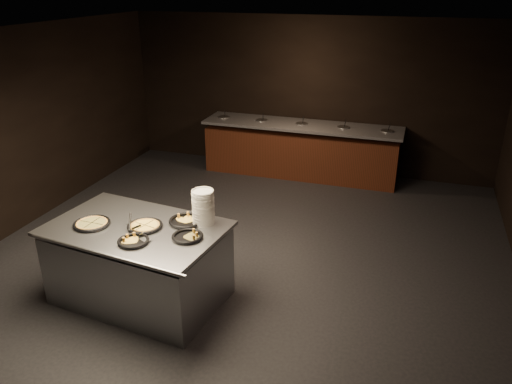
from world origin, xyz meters
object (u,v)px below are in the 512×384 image
pan_veggie_whole (92,223)px  pan_cheese_whole (145,226)px  plate_stack (203,207)px  serving_counter (139,264)px

pan_veggie_whole → pan_cheese_whole: bearing=12.7°
pan_veggie_whole → pan_cheese_whole: size_ratio=1.04×
plate_stack → pan_cheese_whole: plate_stack is taller
serving_counter → plate_stack: (0.70, 0.32, 0.69)m
plate_stack → pan_veggie_whole: (-1.18, -0.44, -0.18)m
plate_stack → pan_cheese_whole: size_ratio=1.01×
serving_counter → pan_cheese_whole: 0.52m
plate_stack → serving_counter: bearing=-155.4°
plate_stack → pan_veggie_whole: plate_stack is taller
pan_veggie_whole → pan_cheese_whole: (0.60, 0.13, -0.00)m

